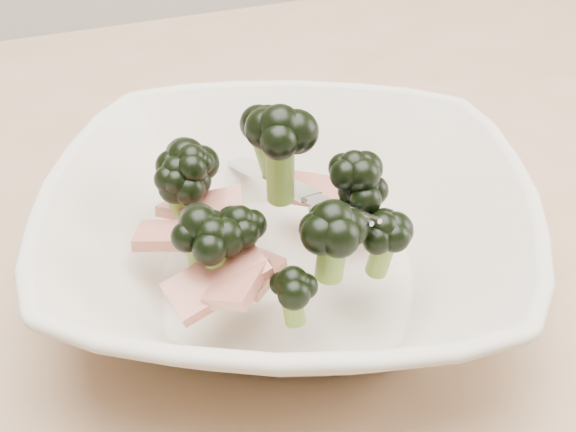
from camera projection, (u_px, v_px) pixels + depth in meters
name	position (u px, v px, depth m)	size (l,w,h in m)	color
dining_table	(256.00, 319.00, 0.63)	(1.20, 0.80, 0.75)	tan
broccoli_dish	(285.00, 231.00, 0.49)	(0.39, 0.39, 0.13)	beige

